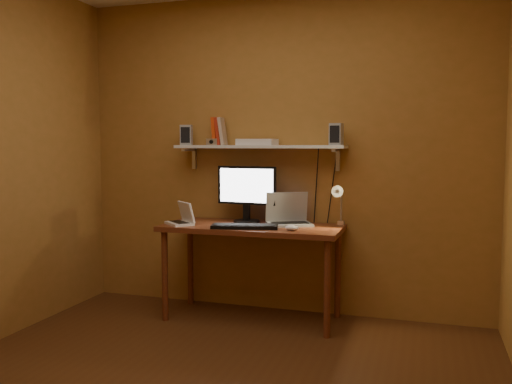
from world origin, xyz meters
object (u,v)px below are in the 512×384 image
(keyboard, at_px, (245,226))
(shelf_camera, at_px, (212,142))
(monitor, at_px, (247,191))
(laptop, at_px, (288,216))
(wall_shelf, at_px, (259,147))
(mouse, at_px, (292,228))
(desk, at_px, (252,236))
(netbook, at_px, (182,218))
(router, at_px, (257,142))
(desk_lamp, at_px, (339,200))
(speaker_right, at_px, (336,134))
(speaker_left, at_px, (186,135))

(keyboard, bearing_deg, shelf_camera, 130.10)
(monitor, relative_size, laptop, 1.23)
(wall_shelf, distance_m, mouse, 0.78)
(desk, height_order, netbook, netbook)
(router, bearing_deg, laptop, -13.60)
(desk_lamp, height_order, speaker_right, speaker_right)
(speaker_right, bearing_deg, speaker_left, -173.64)
(wall_shelf, relative_size, mouse, 13.02)
(shelf_camera, xyz_separation_m, router, (0.38, 0.05, -0.00))
(netbook, bearing_deg, desk_lamp, 53.62)
(netbook, distance_m, desk_lamp, 1.23)
(monitor, height_order, speaker_left, speaker_left)
(netbook, height_order, speaker_right, speaker_right)
(wall_shelf, xyz_separation_m, speaker_left, (-0.64, -0.01, 0.10))
(monitor, relative_size, router, 1.67)
(shelf_camera, bearing_deg, laptop, -1.11)
(speaker_right, height_order, shelf_camera, speaker_right)
(wall_shelf, distance_m, speaker_right, 0.63)
(netbook, xyz_separation_m, speaker_left, (-0.10, 0.31, 0.66))
(desk, relative_size, netbook, 4.88)
(netbook, distance_m, mouse, 0.90)
(shelf_camera, bearing_deg, router, 8.22)
(monitor, height_order, keyboard, monitor)
(speaker_left, bearing_deg, router, -13.52)
(netbook, bearing_deg, speaker_left, 149.91)
(desk, height_order, keyboard, keyboard)
(keyboard, bearing_deg, router, 78.61)
(desk, height_order, mouse, mouse)
(monitor, bearing_deg, mouse, -28.70)
(desk, height_order, speaker_left, speaker_left)
(monitor, xyz_separation_m, speaker_left, (-0.55, 0.04, 0.45))
(desk_lamp, bearing_deg, keyboard, -157.01)
(desk, bearing_deg, laptop, 24.79)
(desk_lamp, height_order, speaker_left, speaker_left)
(laptop, bearing_deg, desk_lamp, -26.32)
(keyboard, height_order, desk_lamp, desk_lamp)
(keyboard, bearing_deg, netbook, 163.79)
(wall_shelf, distance_m, laptop, 0.61)
(speaker_left, bearing_deg, monitor, -17.75)
(desk, relative_size, speaker_right, 8.36)
(wall_shelf, relative_size, speaker_left, 8.33)
(speaker_right, bearing_deg, netbook, -158.51)
(keyboard, distance_m, desk_lamp, 0.75)
(desk, bearing_deg, wall_shelf, 90.00)
(desk, bearing_deg, netbook, -166.84)
(laptop, xyz_separation_m, speaker_left, (-0.90, 0.07, 0.64))
(speaker_left, relative_size, router, 0.56)
(mouse, bearing_deg, monitor, 161.54)
(netbook, bearing_deg, wall_shelf, 72.50)
(wall_shelf, xyz_separation_m, monitor, (-0.09, -0.05, -0.35))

